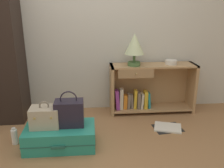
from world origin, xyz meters
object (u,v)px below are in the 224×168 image
at_px(bookshelf, 147,89).
at_px(table_lamp, 135,45).
at_px(bottle, 15,136).
at_px(train_case, 45,117).
at_px(bowl, 171,62).
at_px(open_book_on_floor, 168,127).
at_px(handbag, 69,113).
at_px(suitcase_large, 60,136).

xyz_separation_m(bookshelf, table_lamp, (-0.21, -0.05, 0.63)).
bearing_deg(table_lamp, bookshelf, 12.34).
relative_size(table_lamp, bottle, 2.20).
xyz_separation_m(table_lamp, train_case, (-1.08, -0.77, -0.62)).
height_order(bowl, bottle, bowl).
relative_size(table_lamp, open_book_on_floor, 1.11).
height_order(table_lamp, handbag, table_lamp).
height_order(handbag, bottle, handbag).
height_order(suitcase_large, train_case, train_case).
height_order(table_lamp, bottle, table_lamp).
xyz_separation_m(bowl, open_book_on_floor, (-0.16, -0.53, -0.72)).
relative_size(train_case, handbag, 0.77).
bearing_deg(train_case, table_lamp, 35.40).
distance_m(suitcase_large, open_book_on_floor, 1.33).
bearing_deg(handbag, train_case, -177.27).
bearing_deg(handbag, open_book_on_floor, 12.07).
relative_size(suitcase_large, handbag, 1.93).
height_order(train_case, open_book_on_floor, train_case).
bearing_deg(bowl, bottle, -159.58).
relative_size(table_lamp, train_case, 1.43).
xyz_separation_m(train_case, bottle, (-0.36, 0.06, -0.25)).
height_order(bookshelf, suitcase_large, bookshelf).
height_order(bowl, open_book_on_floor, bowl).
xyz_separation_m(handbag, open_book_on_floor, (1.19, 0.25, -0.37)).
xyz_separation_m(table_lamp, handbag, (-0.82, -0.76, -0.59)).
xyz_separation_m(bookshelf, train_case, (-1.30, -0.82, 0.01)).
bearing_deg(bowl, suitcase_large, -150.54).
height_order(suitcase_large, handbag, handbag).
distance_m(handbag, bottle, 0.69).
relative_size(bookshelf, suitcase_large, 1.58).
relative_size(bowl, bottle, 0.83).
bearing_deg(open_book_on_floor, bowl, 73.28).
height_order(bowl, train_case, bowl).
distance_m(bookshelf, handbag, 1.31).
height_order(bookshelf, bottle, bookshelf).
height_order(bowl, handbag, bowl).
bearing_deg(handbag, table_lamp, 42.55).
xyz_separation_m(suitcase_large, train_case, (-0.15, 0.02, 0.23)).
relative_size(bookshelf, handbag, 3.04).
relative_size(bookshelf, open_book_on_floor, 3.07).
distance_m(table_lamp, open_book_on_floor, 1.14).
bearing_deg(suitcase_large, bookshelf, 36.27).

